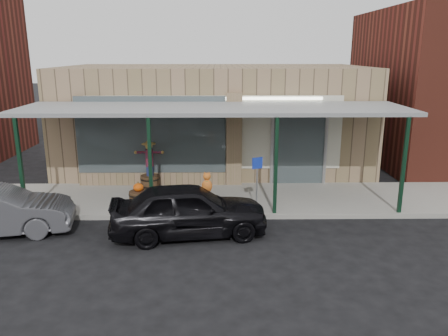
{
  "coord_description": "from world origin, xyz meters",
  "views": [
    {
      "loc": [
        0.15,
        -9.95,
        4.75
      ],
      "look_at": [
        0.32,
        2.6,
        1.4
      ],
      "focal_mm": 35.0,
      "sensor_mm": 36.0,
      "label": 1
    }
  ],
  "objects_px": {
    "barrel_pumpkin": "(139,196)",
    "parked_sedan": "(189,210)",
    "barrel_scarecrow": "(150,172)",
    "handicap_sign": "(257,177)"
  },
  "relations": [
    {
      "from": "barrel_pumpkin",
      "to": "parked_sedan",
      "type": "distance_m",
      "value": 2.72
    },
    {
      "from": "barrel_pumpkin",
      "to": "parked_sedan",
      "type": "height_order",
      "value": "parked_sedan"
    },
    {
      "from": "handicap_sign",
      "to": "parked_sedan",
      "type": "distance_m",
      "value": 2.47
    },
    {
      "from": "barrel_scarecrow",
      "to": "handicap_sign",
      "type": "height_order",
      "value": "barrel_scarecrow"
    },
    {
      "from": "barrel_pumpkin",
      "to": "parked_sedan",
      "type": "xyz_separation_m",
      "value": [
        1.71,
        -2.1,
        0.31
      ]
    },
    {
      "from": "parked_sedan",
      "to": "barrel_scarecrow",
      "type": "bearing_deg",
      "value": 14.89
    },
    {
      "from": "parked_sedan",
      "to": "barrel_pumpkin",
      "type": "bearing_deg",
      "value": 31.01
    },
    {
      "from": "barrel_scarecrow",
      "to": "parked_sedan",
      "type": "distance_m",
      "value": 4.08
    },
    {
      "from": "handicap_sign",
      "to": "barrel_scarecrow",
      "type": "bearing_deg",
      "value": 122.15
    },
    {
      "from": "handicap_sign",
      "to": "parked_sedan",
      "type": "bearing_deg",
      "value": -167.68
    }
  ]
}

